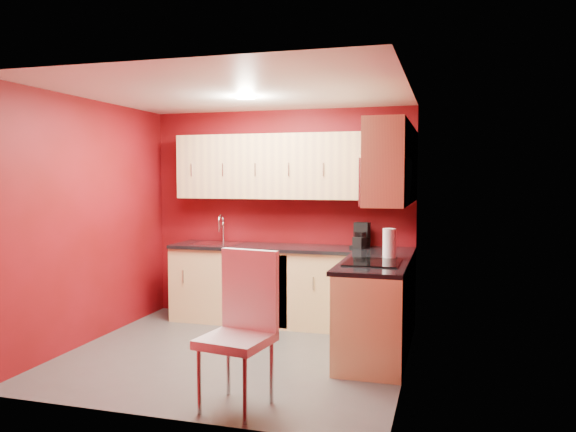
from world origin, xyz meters
The scene contains 21 objects.
floor centered at (0.00, 0.00, 0.00)m, with size 3.20×3.20×0.00m, color #454341.
ceiling centered at (0.00, 0.00, 2.50)m, with size 3.20×3.20×0.00m, color white.
wall_back centered at (0.00, 1.50, 1.25)m, with size 3.20×3.20×0.00m, color maroon.
wall_front centered at (0.00, -1.50, 1.25)m, with size 3.20×3.20×0.00m, color maroon.
wall_left centered at (-1.60, 0.00, 1.25)m, with size 3.00×3.00×0.00m, color maroon.
wall_right centered at (1.60, 0.00, 1.25)m, with size 3.00×3.00×0.00m, color maroon.
base_cabinets_back centered at (0.20, 1.20, 0.43)m, with size 2.80×0.60×0.87m, color #E1C680.
base_cabinets_right centered at (1.30, 0.25, 0.43)m, with size 0.60×1.30×0.87m, color #E1C680.
countertop_back centered at (0.20, 1.19, 0.89)m, with size 2.80×0.63×0.04m, color black.
countertop_right centered at (1.29, 0.23, 0.89)m, with size 0.63×1.27×0.04m, color black.
upper_cabinets_back centered at (0.20, 1.32, 1.83)m, with size 2.80×0.35×0.75m, color tan.
upper_cabinets_right centered at (1.42, 0.44, 1.89)m, with size 0.35×1.55×0.75m.
microwave centered at (1.39, 0.20, 1.66)m, with size 0.42×0.76×0.42m.
cooktop centered at (1.28, 0.20, 0.92)m, with size 0.50×0.55×0.01m, color black.
sink centered at (-0.70, 1.20, 0.94)m, with size 0.52×0.42×0.35m.
dishwasher_front centered at (-0.05, 0.91, 0.43)m, with size 0.60×0.02×0.82m, color black.
downlight centered at (0.00, 0.30, 2.48)m, with size 0.20×0.20×0.01m, color white.
coffee_maker centered at (0.99, 1.28, 1.05)m, with size 0.17×0.23×0.28m, color black, non-canonical shape.
napkin_holder centered at (1.00, 1.21, 0.97)m, with size 0.12×0.12×0.13m, color black, non-canonical shape.
paper_towel centered at (1.40, 0.51, 1.06)m, with size 0.17×0.17×0.30m, color white, non-canonical shape.
dining_chair centered at (0.47, -1.20, 0.58)m, with size 0.47×0.49×1.16m, color silver, non-canonical shape.
Camera 1 is at (1.94, -4.96, 1.71)m, focal length 35.00 mm.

